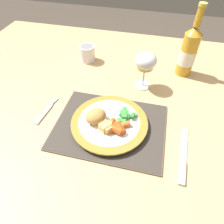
% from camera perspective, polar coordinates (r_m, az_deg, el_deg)
% --- Properties ---
extents(ground_plane, '(6.00, 6.00, 0.00)m').
position_cam_1_polar(ground_plane, '(1.36, -0.46, -19.79)').
color(ground_plane, '#4C4238').
extents(dining_table, '(1.47, 1.10, 0.74)m').
position_cam_1_polar(dining_table, '(0.79, -0.73, -0.05)').
color(dining_table, tan).
rests_on(dining_table, ground).
extents(placemat, '(0.35, 0.27, 0.01)m').
position_cam_1_polar(placemat, '(0.65, -0.63, -4.11)').
color(placemat, brown).
rests_on(placemat, dining_table).
extents(dinner_plate, '(0.24, 0.24, 0.02)m').
position_cam_1_polar(dinner_plate, '(0.64, -0.75, -3.14)').
color(dinner_plate, white).
rests_on(dinner_plate, placemat).
extents(breaded_croquettes, '(0.08, 0.08, 0.04)m').
position_cam_1_polar(breaded_croquettes, '(0.62, -4.58, -1.06)').
color(breaded_croquettes, tan).
rests_on(breaded_croquettes, dinner_plate).
extents(green_beans_pile, '(0.07, 0.09, 0.02)m').
position_cam_1_polar(green_beans_pile, '(0.64, 3.60, -1.12)').
color(green_beans_pile, '#4CA84C').
rests_on(green_beans_pile, dinner_plate).
extents(glazed_carrots, '(0.07, 0.06, 0.02)m').
position_cam_1_polar(glazed_carrots, '(0.60, 1.36, -4.35)').
color(glazed_carrots, '#CC5119').
rests_on(glazed_carrots, dinner_plate).
extents(fork, '(0.03, 0.14, 0.01)m').
position_cam_1_polar(fork, '(0.73, -18.50, -0.02)').
color(fork, silver).
rests_on(fork, dining_table).
extents(table_knife, '(0.03, 0.19, 0.01)m').
position_cam_1_polar(table_knife, '(0.61, 19.64, -12.58)').
color(table_knife, silver).
rests_on(table_knife, dining_table).
extents(wine_glass, '(0.08, 0.08, 0.14)m').
position_cam_1_polar(wine_glass, '(0.75, 9.58, 13.83)').
color(wine_glass, silver).
rests_on(wine_glass, dining_table).
extents(bottle, '(0.06, 0.06, 0.28)m').
position_cam_1_polar(bottle, '(0.87, 21.04, 15.85)').
color(bottle, gold).
rests_on(bottle, dining_table).
extents(roast_potatoes, '(0.04, 0.04, 0.03)m').
position_cam_1_polar(roast_potatoes, '(0.60, -1.79, -4.34)').
color(roast_potatoes, '#E5BC66').
rests_on(roast_potatoes, dinner_plate).
extents(drinking_cup, '(0.07, 0.07, 0.07)m').
position_cam_1_polar(drinking_cup, '(0.94, -7.05, 16.38)').
color(drinking_cup, white).
rests_on(drinking_cup, dining_table).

